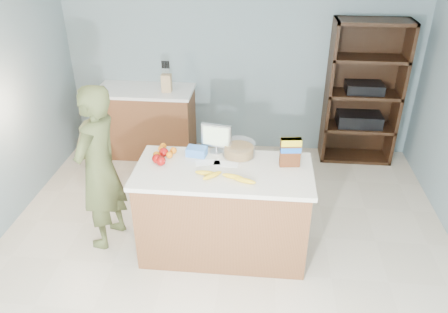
# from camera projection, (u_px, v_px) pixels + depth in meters

# --- Properties ---
(floor) EXTENTS (4.50, 5.00, 0.02)m
(floor) POSITION_uv_depth(u_px,v_px,m) (220.00, 271.00, 3.99)
(floor) COLOR beige
(floor) RESTS_ON ground
(walls) EXTENTS (4.52, 5.02, 2.51)m
(walls) POSITION_uv_depth(u_px,v_px,m) (219.00, 102.00, 3.18)
(walls) COLOR gray
(walls) RESTS_ON ground
(counter_peninsula) EXTENTS (1.56, 0.76, 0.90)m
(counter_peninsula) POSITION_uv_depth(u_px,v_px,m) (223.00, 214.00, 4.04)
(counter_peninsula) COLOR brown
(counter_peninsula) RESTS_ON ground
(back_cabinet) EXTENTS (1.24, 0.62, 0.90)m
(back_cabinet) POSITION_uv_depth(u_px,v_px,m) (147.00, 121.00, 5.78)
(back_cabinet) COLOR brown
(back_cabinet) RESTS_ON ground
(shelving_unit) EXTENTS (0.90, 0.40, 1.80)m
(shelving_unit) POSITION_uv_depth(u_px,v_px,m) (362.00, 95.00, 5.48)
(shelving_unit) COLOR black
(shelving_unit) RESTS_ON ground
(person) EXTENTS (0.51, 0.66, 1.61)m
(person) POSITION_uv_depth(u_px,v_px,m) (99.00, 169.00, 4.00)
(person) COLOR #464D29
(person) RESTS_ON ground
(knife_block) EXTENTS (0.12, 0.10, 0.31)m
(knife_block) POSITION_uv_depth(u_px,v_px,m) (167.00, 82.00, 5.43)
(knife_block) COLOR tan
(knife_block) RESTS_ON back_cabinet
(envelopes) EXTENTS (0.39, 0.15, 0.00)m
(envelopes) POSITION_uv_depth(u_px,v_px,m) (217.00, 163.00, 3.90)
(envelopes) COLOR white
(envelopes) RESTS_ON counter_peninsula
(bananas) EXTENTS (0.54, 0.19, 0.04)m
(bananas) POSITION_uv_depth(u_px,v_px,m) (224.00, 176.00, 3.67)
(bananas) COLOR yellow
(bananas) RESTS_ON counter_peninsula
(apples) EXTENTS (0.13, 0.25, 0.08)m
(apples) POSITION_uv_depth(u_px,v_px,m) (160.00, 157.00, 3.91)
(apples) COLOR #980C0A
(apples) RESTS_ON counter_peninsula
(oranges) EXTENTS (0.20, 0.23, 0.06)m
(oranges) POSITION_uv_depth(u_px,v_px,m) (165.00, 151.00, 4.04)
(oranges) COLOR orange
(oranges) RESTS_ON counter_peninsula
(blue_carton) EXTENTS (0.19, 0.14, 0.08)m
(blue_carton) POSITION_uv_depth(u_px,v_px,m) (197.00, 151.00, 4.01)
(blue_carton) COLOR blue
(blue_carton) RESTS_ON counter_peninsula
(salad_bowl) EXTENTS (0.30, 0.30, 0.13)m
(salad_bowl) POSITION_uv_depth(u_px,v_px,m) (239.00, 150.00, 4.00)
(salad_bowl) COLOR #267219
(salad_bowl) RESTS_ON counter_peninsula
(tv) EXTENTS (0.28, 0.12, 0.28)m
(tv) POSITION_uv_depth(u_px,v_px,m) (216.00, 137.00, 4.01)
(tv) COLOR silver
(tv) RESTS_ON counter_peninsula
(cereal_box) EXTENTS (0.18, 0.09, 0.27)m
(cereal_box) POSITION_uv_depth(u_px,v_px,m) (290.00, 150.00, 3.79)
(cereal_box) COLOR #592B14
(cereal_box) RESTS_ON counter_peninsula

